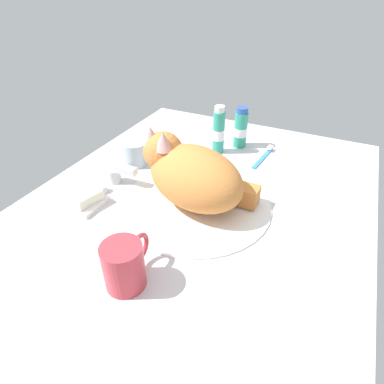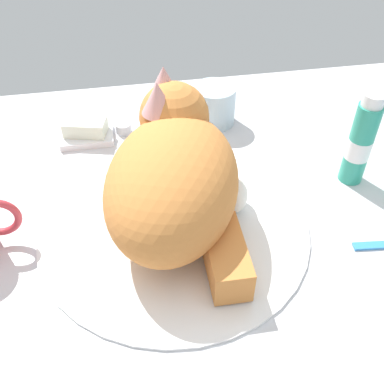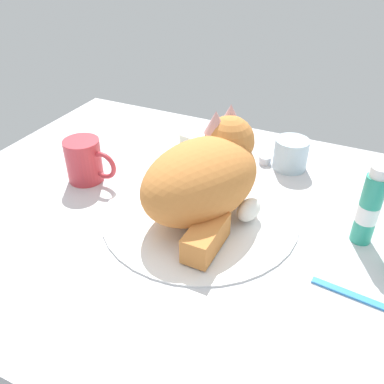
{
  "view_description": "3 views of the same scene",
  "coord_description": "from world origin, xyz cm",
  "views": [
    {
      "loc": [
        -58.97,
        -27.39,
        48.99
      ],
      "look_at": [
        -0.4,
        0.65,
        3.87
      ],
      "focal_mm": 30.51,
      "sensor_mm": 36.0,
      "label": 1
    },
    {
      "loc": [
        -5.11,
        -43.13,
        46.12
      ],
      "look_at": [
        2.32,
        -1.31,
        7.4
      ],
      "focal_mm": 42.05,
      "sensor_mm": 36.0,
      "label": 2
    },
    {
      "loc": [
        25.45,
        -57.57,
        48.0
      ],
      "look_at": [
        -1.61,
        -0.31,
        5.02
      ],
      "focal_mm": 38.3,
      "sensor_mm": 36.0,
      "label": 3
    }
  ],
  "objects": [
    {
      "name": "soap_dish",
      "position": [
        -11.88,
        23.54,
        0.6
      ],
      "size": [
        9.0,
        6.4,
        1.2
      ],
      "primitive_type": "cube",
      "color": "white",
      "rests_on": "ground_plane"
    },
    {
      "name": "ground_plane",
      "position": [
        0.0,
        0.0,
        -1.5
      ],
      "size": [
        110.0,
        82.5,
        3.0
      ],
      "primitive_type": "cube",
      "color": "silver"
    },
    {
      "name": "rinse_cup",
      "position": [
        11.0,
        24.94,
        3.51
      ],
      "size": [
        7.57,
        7.57,
        7.03
      ],
      "color": "silver",
      "rests_on": "ground_plane"
    },
    {
      "name": "soap_bar",
      "position": [
        -11.88,
        23.54,
        2.5
      ],
      "size": [
        7.83,
        5.67,
        2.61
      ],
      "primitive_type": "cube",
      "rotation": [
        0.0,
        0.0,
        -0.24
      ],
      "color": "silver",
      "rests_on": "soap_dish"
    },
    {
      "name": "faucet",
      "position": [
        0.0,
        23.44,
        2.45
      ],
      "size": [
        13.66,
        9.14,
        5.85
      ],
      "color": "silver",
      "rests_on": "ground_plane"
    },
    {
      "name": "toothpaste_bottle",
      "position": [
        28.74,
        5.48,
        7.03
      ],
      "size": [
        3.68,
        3.68,
        15.02
      ],
      "color": "teal",
      "rests_on": "ground_plane"
    },
    {
      "name": "cat",
      "position": [
        0.49,
        1.28,
        8.46
      ],
      "size": [
        23.98,
        30.3,
        17.5
      ],
      "color": "#D17F3D",
      "rests_on": "sink_basin"
    },
    {
      "name": "sink_basin",
      "position": [
        0.0,
        0.0,
        0.39
      ],
      "size": [
        37.57,
        37.57,
        0.78
      ],
      "primitive_type": "cylinder",
      "color": "white",
      "rests_on": "ground_plane"
    }
  ]
}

